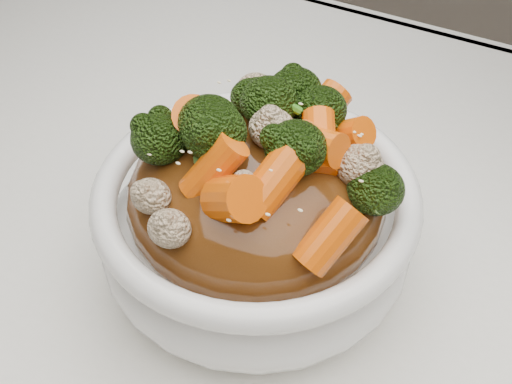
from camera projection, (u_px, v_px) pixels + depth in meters
The scene contains 8 objects.
tablecloth at pixel (289, 243), 0.54m from camera, with size 1.20×0.80×0.04m, color white.
bowl at pixel (256, 225), 0.46m from camera, with size 0.24×0.24×0.09m, color white, non-canonical shape.
sauce_base at pixel (256, 195), 0.44m from camera, with size 0.19×0.19×0.10m, color #4B270D.
carrots at pixel (256, 121), 0.39m from camera, with size 0.19×0.19×0.06m, color #E55907, non-canonical shape.
broccoli at pixel (256, 122), 0.39m from camera, with size 0.19×0.19×0.05m, color black, non-canonical shape.
cauliflower at pixel (256, 125), 0.39m from camera, with size 0.19×0.19×0.04m, color #D0B48E, non-canonical shape.
scallions at pixel (256, 119), 0.39m from camera, with size 0.14×0.14×0.02m, color #31751B, non-canonical shape.
sesame_seeds at pixel (256, 119), 0.39m from camera, with size 0.17×0.17×0.01m, color #F5E6AE, non-canonical shape.
Camera 1 is at (0.15, -0.32, 1.14)m, focal length 42.00 mm.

